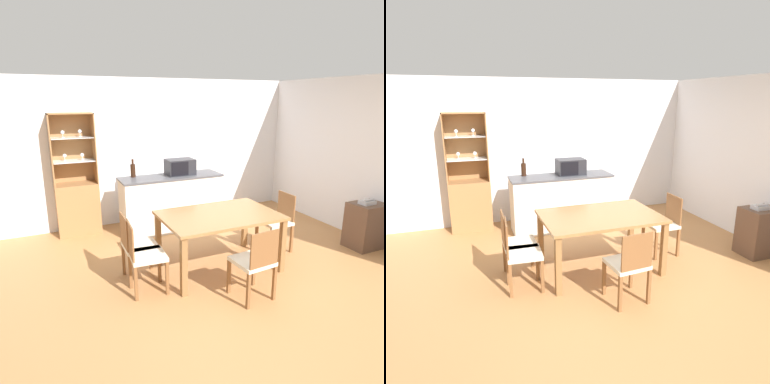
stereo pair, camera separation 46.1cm
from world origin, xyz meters
The scene contains 14 objects.
ground_plane centered at (0.00, 0.00, 0.00)m, with size 18.00×18.00×0.00m, color #B27A47.
wall_back centered at (0.00, 2.63, 1.27)m, with size 6.80×0.06×2.55m.
wall_right centered at (2.58, 0.30, 1.27)m, with size 0.06×4.60×2.55m.
kitchen_counter centered at (-0.10, 1.94, 0.47)m, with size 1.74×0.54×0.94m.
display_cabinet centered at (-1.59, 2.41, 0.59)m, with size 0.68×0.39×1.99m.
dining_table centered at (-0.05, 0.34, 0.66)m, with size 1.50×1.00×0.76m.
dining_chair_side_left_near centered at (-1.12, 0.19, 0.45)m, with size 0.43×0.43×0.86m.
dining_chair_side_right_far centered at (1.02, 0.49, 0.45)m, with size 0.40×0.40×0.86m.
dining_chair_head_near centered at (-0.05, -0.47, 0.45)m, with size 0.43×0.43×0.86m.
dining_chair_side_left_far centered at (-1.12, 0.49, 0.45)m, with size 0.41×0.41×0.86m.
microwave centered at (0.08, 1.97, 1.08)m, with size 0.47×0.33×0.27m.
wine_bottle centered at (-0.70, 2.12, 1.06)m, with size 0.08×0.08×0.30m.
side_cabinet centered at (2.30, 0.00, 0.35)m, with size 0.51×0.41×0.69m.
telephone centered at (2.24, -0.01, 0.73)m, with size 0.22×0.15×0.09m.
Camera 1 is at (-2.11, -3.33, 2.20)m, focal length 32.00 mm.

